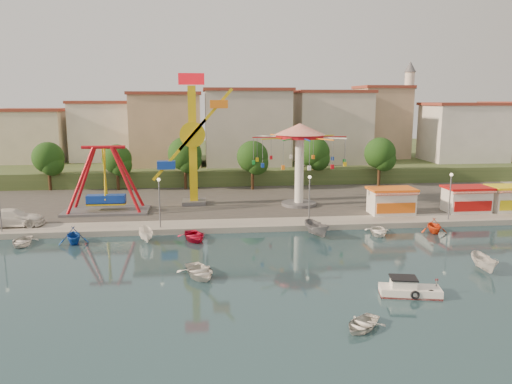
{
  "coord_description": "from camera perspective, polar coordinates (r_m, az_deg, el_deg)",
  "views": [
    {
      "loc": [
        -3.52,
        -38.95,
        13.9
      ],
      "look_at": [
        2.29,
        14.0,
        4.0
      ],
      "focal_mm": 35.0,
      "sensor_mm": 36.0,
      "label": 1
    }
  ],
  "objects": [
    {
      "name": "pirate_ship_ride",
      "position": [
        61.78,
        -16.85,
        1.22
      ],
      "size": [
        10.0,
        5.0,
        8.0
      ],
      "color": "#59595E",
      "rests_on": "quay_deck"
    },
    {
      "name": "minaret",
      "position": [
        101.01,
        17.0,
        9.31
      ],
      "size": [
        2.8,
        2.8,
        18.0
      ],
      "color": "silver",
      "rests_on": "hill_terrace"
    },
    {
      "name": "building_4",
      "position": [
        94.12,
        7.69,
        6.61
      ],
      "size": [
        10.75,
        9.23,
        9.24
      ],
      "primitive_type": "cube",
      "color": "beige",
      "rests_on": "hill_terrace"
    },
    {
      "name": "booth_left",
      "position": [
        60.84,
        15.21,
        -0.97
      ],
      "size": [
        5.4,
        3.78,
        3.08
      ],
      "color": "white",
      "rests_on": "quay_deck"
    },
    {
      "name": "ground",
      "position": [
        41.51,
        -1.05,
        -9.04
      ],
      "size": [
        200.0,
        200.0,
        0.0
      ],
      "primitive_type": "plane",
      "color": "#152D3A",
      "rests_on": "ground"
    },
    {
      "name": "building_5",
      "position": [
        96.37,
        15.73,
        6.99
      ],
      "size": [
        12.77,
        10.96,
        11.21
      ],
      "primitive_type": "cube",
      "color": "tan",
      "rests_on": "hill_terrace"
    },
    {
      "name": "moored_boat_7",
      "position": [
        56.03,
        19.69,
        -3.62
      ],
      "size": [
        3.06,
        3.41,
        1.6
      ],
      "primitive_type": "imported",
      "rotation": [
        0.0,
        0.0,
        -0.15
      ],
      "color": "#EC4115",
      "rests_on": "ground"
    },
    {
      "name": "lamp_post_1",
      "position": [
        53.25,
        -10.96,
        -1.37
      ],
      "size": [
        0.14,
        0.14,
        5.0
      ],
      "primitive_type": "cylinder",
      "color": "#59595E",
      "rests_on": "quay_deck"
    },
    {
      "name": "skiff",
      "position": [
        45.42,
        24.66,
        -7.38
      ],
      "size": [
        1.6,
        3.63,
        1.37
      ],
      "primitive_type": "imported",
      "rotation": [
        0.0,
        0.0,
        -0.08
      ],
      "color": "beige",
      "rests_on": "ground"
    },
    {
      "name": "building_6",
      "position": [
        99.95,
        22.41,
        7.04
      ],
      "size": [
        8.23,
        8.98,
        12.36
      ],
      "primitive_type": "cube",
      "color": "silver",
      "rests_on": "hill_terrace"
    },
    {
      "name": "tree_2",
      "position": [
        75.23,
        -8.14,
        4.33
      ],
      "size": [
        5.02,
        5.02,
        7.85
      ],
      "color": "#382314",
      "rests_on": "quay_deck"
    },
    {
      "name": "moored_boat_0",
      "position": [
        53.53,
        -25.2,
        -5.14
      ],
      "size": [
        2.64,
        3.62,
        0.73
      ],
      "primitive_type": "imported",
      "rotation": [
        0.0,
        0.0,
        0.03
      ],
      "color": "beige",
      "rests_on": "ground"
    },
    {
      "name": "building_3",
      "position": [
        88.45,
        -0.33,
        6.44
      ],
      "size": [
        12.59,
        10.5,
        9.2
      ],
      "primitive_type": "cube",
      "color": "beige",
      "rests_on": "hill_terrace"
    },
    {
      "name": "building_1",
      "position": [
        92.31,
        -17.47,
        5.96
      ],
      "size": [
        12.33,
        9.01,
        8.63
      ],
      "primitive_type": "cube",
      "color": "silver",
      "rests_on": "hill_terrace"
    },
    {
      "name": "tree_5",
      "position": [
        79.83,
        13.98,
        4.33
      ],
      "size": [
        4.83,
        4.83,
        7.54
      ],
      "color": "#382314",
      "rests_on": "quay_deck"
    },
    {
      "name": "building_7",
      "position": [
        110.33,
        26.57,
        6.04
      ],
      "size": [
        11.59,
        10.93,
        8.76
      ],
      "primitive_type": "cube",
      "color": "beige",
      "rests_on": "hill_terrace"
    },
    {
      "name": "tree_0",
      "position": [
        79.63,
        -22.67,
        3.64
      ],
      "size": [
        4.6,
        4.6,
        7.19
      ],
      "color": "#382314",
      "rests_on": "quay_deck"
    },
    {
      "name": "moored_boat_2",
      "position": [
        50.82,
        -12.45,
        -4.79
      ],
      "size": [
        2.03,
        3.77,
        1.38
      ],
      "primitive_type": "imported",
      "rotation": [
        0.0,
        0.0,
        0.2
      ],
      "color": "white",
      "rests_on": "ground"
    },
    {
      "name": "building_2",
      "position": [
        91.19,
        -9.26,
        7.07
      ],
      "size": [
        11.95,
        9.28,
        11.23
      ],
      "primitive_type": "cube",
      "color": "tan",
      "rests_on": "hill_terrace"
    },
    {
      "name": "cabin_motorboat",
      "position": [
        38.13,
        17.04,
        -10.69
      ],
      "size": [
        4.51,
        2.47,
        1.5
      ],
      "rotation": [
        0.0,
        0.0,
        -0.21
      ],
      "color": "white",
      "rests_on": "ground"
    },
    {
      "name": "moored_boat_5",
      "position": [
        51.82,
        7.0,
        -4.2
      ],
      "size": [
        2.66,
        4.4,
        1.6
      ],
      "primitive_type": "imported",
      "rotation": [
        0.0,
        0.0,
        0.29
      ],
      "color": "slate",
      "rests_on": "ground"
    },
    {
      "name": "building_0",
      "position": [
        90.24,
        -25.74,
        6.34
      ],
      "size": [
        9.26,
        9.53,
        11.87
      ],
      "primitive_type": "cube",
      "color": "beige",
      "rests_on": "hill_terrace"
    },
    {
      "name": "van",
      "position": [
        59.04,
        -26.05,
        -2.66
      ],
      "size": [
        6.46,
        2.84,
        1.85
      ],
      "primitive_type": "imported",
      "rotation": [
        0.0,
        0.0,
        1.61
      ],
      "color": "white",
      "rests_on": "quay_deck"
    },
    {
      "name": "moored_boat_1",
      "position": [
        52.02,
        -20.15,
        -4.66
      ],
      "size": [
        3.57,
        3.87,
        1.71
      ],
      "primitive_type": "imported",
      "rotation": [
        0.0,
        0.0,
        0.27
      ],
      "color": "#1447AF",
      "rests_on": "ground"
    },
    {
      "name": "wave_swinger",
      "position": [
        62.74,
        5.01,
        5.27
      ],
      "size": [
        11.6,
        11.6,
        10.4
      ],
      "color": "#59595E",
      "rests_on": "quay_deck"
    },
    {
      "name": "booth_mid",
      "position": [
        64.83,
        22.93,
        -0.75
      ],
      "size": [
        5.4,
        3.78,
        3.08
      ],
      "color": "white",
      "rests_on": "quay_deck"
    },
    {
      "name": "tree_3",
      "position": [
        74.17,
        -0.41,
        4.07
      ],
      "size": [
        4.68,
        4.68,
        7.32
      ],
      "color": "#382314",
      "rests_on": "quay_deck"
    },
    {
      "name": "tree_4",
      "position": [
        78.71,
        6.65,
        4.51
      ],
      "size": [
        4.86,
        4.86,
        7.6
      ],
      "color": "#382314",
      "rests_on": "quay_deck"
    },
    {
      "name": "hill_terrace",
      "position": [
        106.73,
        -4.34,
        3.83
      ],
      "size": [
        200.0,
        60.0,
        3.0
      ],
      "primitive_type": "cube",
      "color": "#384C26",
      "rests_on": "ground"
    },
    {
      "name": "booth_right",
      "position": [
        67.76,
        27.11,
        -0.62
      ],
      "size": [
        5.4,
        3.78,
        3.08
      ],
      "color": "white",
      "rests_on": "quay_deck"
    },
    {
      "name": "tree_1",
      "position": [
        76.72,
        -15.62,
        3.63
      ],
      "size": [
        4.35,
        4.35,
        6.8
      ],
      "color": "#382314",
      "rests_on": "quay_deck"
    },
    {
      "name": "rowboat_b",
      "position": [
        32.35,
        12.01,
        -14.53
      ],
      "size": [
        3.8,
        3.8,
        0.65
      ],
      "primitive_type": "imported",
      "rotation": [
        0.0,
        0.0,
        -0.78
      ],
      "color": "silver",
      "rests_on": "ground"
    },
    {
      "name": "kamikaze_tower",
      "position": [
        63.55,
        -6.92,
        5.56
      ],
      "size": [
        6.91,
        3.1,
        16.5
      ],
      "color": "#59595E",
      "rests_on": "quay_deck"
    },
    {
      "name": "lamp_post_2",
      "position": [
        54.3,
        6.11,
        -1.01
      ],
      "size": [
        0.14,
        0.14,
        5.0
      ],
      "primitive_type": "cylinder",
      "color": "#59595E",
      "rests_on": "quay_deck"
    },
    {
      "name": "moored_boat_6",
      "position": [
        53.76,
        13.77,
        -4.35
      ],
      "size": [
        3.37,
        4.13,
        0.75
      ],
      "primitive_type": "imported",
      "rotation": [
        0.0,
        0.0,
        -0.24
      ],
      "color": "white",
      "rests_on": "ground"
    },
    {
      "name": "rowboat_a",
      "position": [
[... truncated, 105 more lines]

